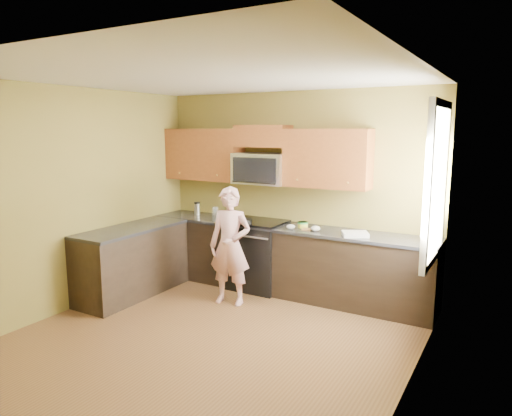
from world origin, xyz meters
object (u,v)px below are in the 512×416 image
Objects in this scene: microwave at (261,184)px; frying_pan at (242,223)px; stove at (257,254)px; travel_mug at (197,215)px; butter_tub at (303,228)px; woman at (230,246)px.

microwave reaches higher than frying_pan.
stove is at bearing -90.00° from microwave.
stove is at bearing -5.20° from travel_mug.
travel_mug is (-1.02, 0.35, -0.03)m from frying_pan.
frying_pan reaches higher than butter_tub.
stove is at bearing 81.03° from woman.
frying_pan is at bearing -159.61° from butter_tub.
microwave is at bearing 171.75° from butter_tub.
stove is at bearing 78.85° from frying_pan.
woman is 3.20× the size of frying_pan.
frying_pan is (-0.08, -0.38, -0.50)m from microwave.
microwave is at bearing 1.31° from travel_mug.
microwave is 3.97× the size of travel_mug.
woman is 0.49m from frying_pan.
travel_mug is (-1.78, 0.07, 0.00)m from butter_tub.
microwave reaches higher than butter_tub.
frying_pan is at bearing 91.90° from woman.
stove is 0.81m from butter_tub.
microwave reaches higher than travel_mug.
travel_mug reaches higher than frying_pan.
travel_mug reaches higher than butter_tub.
microwave is at bearing 90.00° from stove.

